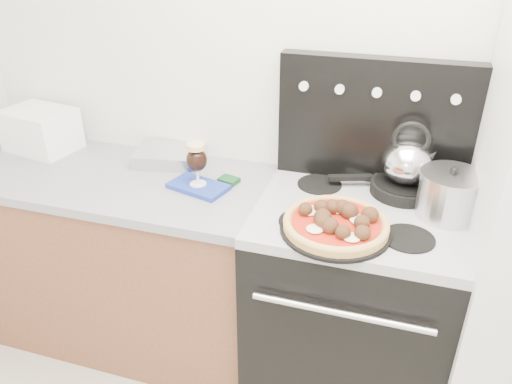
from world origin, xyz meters
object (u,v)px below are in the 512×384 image
at_px(stove_body, 348,308).
at_px(beer_glass, 197,164).
at_px(toaster_oven, 41,130).
at_px(pizza, 336,222).
at_px(oven_mitt, 198,187).
at_px(skillet, 403,188).
at_px(tea_kettle, 408,158).
at_px(base_cabinet, 119,260).
at_px(stock_pot, 449,196).
at_px(pizza_pan, 335,229).

relative_size(stove_body, beer_glass, 4.83).
relative_size(toaster_oven, pizza, 0.86).
xyz_separation_m(oven_mitt, beer_glass, (0.00, 0.00, 0.10)).
height_order(pizza, skillet, pizza).
distance_m(oven_mitt, pizza, 0.62).
relative_size(toaster_oven, tea_kettle, 1.47).
distance_m(stove_body, toaster_oven, 1.63).
xyz_separation_m(base_cabinet, toaster_oven, (-0.42, 0.14, 0.57)).
bearing_deg(pizza, stove_body, 69.81).
height_order(toaster_oven, skillet, toaster_oven).
bearing_deg(beer_glass, base_cabinet, 177.83).
bearing_deg(tea_kettle, skillet, 0.00).
bearing_deg(pizza, base_cabinet, 169.22).
bearing_deg(tea_kettle, pizza, -120.50).
relative_size(beer_glass, tea_kettle, 0.86).
xyz_separation_m(stove_body, tea_kettle, (0.15, 0.18, 0.63)).
xyz_separation_m(oven_mitt, tea_kettle, (0.80, 0.17, 0.16)).
xyz_separation_m(skillet, stock_pot, (0.16, -0.13, 0.06)).
bearing_deg(stove_body, skillet, 50.30).
distance_m(toaster_oven, pizza, 1.50).
bearing_deg(skillet, beer_glass, -168.06).
xyz_separation_m(oven_mitt, pizza, (0.59, -0.18, 0.05)).
xyz_separation_m(pizza_pan, tea_kettle, (0.21, 0.35, 0.15)).
bearing_deg(toaster_oven, beer_glass, -0.58).
height_order(toaster_oven, oven_mitt, toaster_oven).
relative_size(stove_body, oven_mitt, 3.71).
distance_m(pizza, tea_kettle, 0.42).
bearing_deg(pizza_pan, oven_mitt, 162.93).
relative_size(pizza, stock_pot, 1.66).
xyz_separation_m(pizza, tea_kettle, (0.21, 0.35, 0.11)).
xyz_separation_m(toaster_oven, oven_mitt, (0.87, -0.16, -0.09)).
xyz_separation_m(stove_body, toaster_oven, (-1.52, 0.17, 0.56)).
bearing_deg(stock_pot, pizza, -148.56).
distance_m(oven_mitt, tea_kettle, 0.83).
distance_m(beer_glass, tea_kettle, 0.82).
distance_m(beer_glass, pizza, 0.62).
xyz_separation_m(beer_glass, tea_kettle, (0.80, 0.17, 0.06)).
relative_size(toaster_oven, pizza_pan, 0.81).
height_order(base_cabinet, tea_kettle, tea_kettle).
relative_size(oven_mitt, tea_kettle, 1.12).
height_order(pizza, stock_pot, stock_pot).
distance_m(toaster_oven, beer_glass, 0.88).
relative_size(oven_mitt, stock_pot, 1.09).
distance_m(oven_mitt, stock_pot, 0.96).
relative_size(beer_glass, pizza, 0.50).
relative_size(oven_mitt, pizza, 0.66).
xyz_separation_m(pizza_pan, stock_pot, (0.37, 0.22, 0.07)).
xyz_separation_m(pizza, stock_pot, (0.37, 0.22, 0.04)).
bearing_deg(base_cabinet, toaster_oven, 161.06).
height_order(beer_glass, stock_pot, beer_glass).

